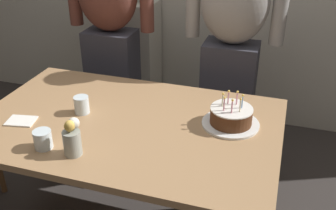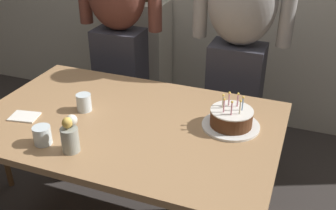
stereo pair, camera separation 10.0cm
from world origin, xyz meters
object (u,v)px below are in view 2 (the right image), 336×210
(water_glass_near, at_px, (42,135))
(napkin_stack, at_px, (24,117))
(birthday_cake, at_px, (231,119))
(person_woman_cardigan, at_px, (238,52))
(water_glass_far, at_px, (84,102))
(flower_vase, at_px, (70,134))
(person_man_bearded, at_px, (119,36))

(water_glass_near, distance_m, napkin_stack, 0.29)
(birthday_cake, xyz_separation_m, person_woman_cardigan, (-0.12, 0.67, 0.09))
(water_glass_far, distance_m, person_woman_cardigan, 1.01)
(birthday_cake, distance_m, flower_vase, 0.76)
(water_glass_near, xyz_separation_m, napkin_stack, (-0.24, 0.16, -0.04))
(flower_vase, bearing_deg, napkin_stack, 157.18)
(flower_vase, bearing_deg, birthday_cake, 36.26)
(birthday_cake, bearing_deg, water_glass_near, -149.68)
(birthday_cake, relative_size, napkin_stack, 2.05)
(napkin_stack, relative_size, person_woman_cardigan, 0.08)
(water_glass_far, relative_size, person_woman_cardigan, 0.05)
(water_glass_near, height_order, water_glass_far, water_glass_far)
(water_glass_far, bearing_deg, birthday_cake, 8.35)
(flower_vase, bearing_deg, water_glass_far, 112.69)
(napkin_stack, distance_m, person_man_bearded, 0.96)
(birthday_cake, relative_size, water_glass_far, 3.09)
(person_woman_cardigan, bearing_deg, birthday_cake, 100.05)
(person_woman_cardigan, bearing_deg, flower_vase, 66.25)
(birthday_cake, distance_m, napkin_stack, 1.04)
(water_glass_far, bearing_deg, person_woman_cardigan, 50.95)
(birthday_cake, bearing_deg, napkin_stack, -164.10)
(birthday_cake, distance_m, water_glass_near, 0.88)
(water_glass_near, relative_size, napkin_stack, 0.63)
(water_glass_far, xyz_separation_m, flower_vase, (0.14, -0.34, 0.04))
(napkin_stack, height_order, flower_vase, flower_vase)
(flower_vase, distance_m, person_man_bearded, 1.16)
(water_glass_near, relative_size, water_glass_far, 0.94)
(person_woman_cardigan, bearing_deg, water_glass_far, 50.95)
(water_glass_near, distance_m, person_man_bearded, 1.13)
(water_glass_near, height_order, person_woman_cardigan, person_woman_cardigan)
(water_glass_near, xyz_separation_m, person_man_bearded, (-0.18, 1.11, 0.09))
(person_man_bearded, bearing_deg, water_glass_far, 103.97)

